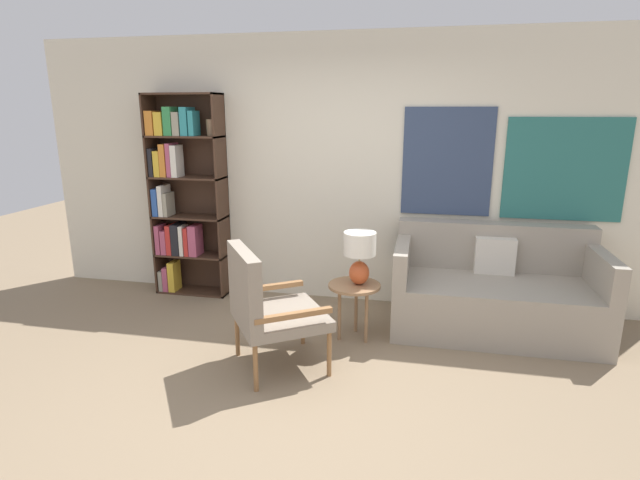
% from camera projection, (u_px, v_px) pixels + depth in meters
% --- Properties ---
extents(ground_plane, '(14.00, 14.00, 0.00)m').
position_uv_depth(ground_plane, '(282.00, 398.00, 3.51)').
color(ground_plane, '#847056').
extents(wall_back, '(6.40, 0.08, 2.70)m').
position_uv_depth(wall_back, '(341.00, 172.00, 5.08)').
color(wall_back, silver).
rests_on(wall_back, ground_plane).
extents(bookshelf, '(0.79, 0.30, 2.13)m').
position_uv_depth(bookshelf, '(180.00, 194.00, 5.30)').
color(bookshelf, '#422B1E').
rests_on(bookshelf, ground_plane).
extents(armchair, '(0.91, 0.91, 0.98)m').
position_uv_depth(armchair, '(264.00, 302.00, 3.78)').
color(armchair, olive).
rests_on(armchair, ground_plane).
extents(couch, '(1.80, 0.95, 0.93)m').
position_uv_depth(couch, '(494.00, 293.00, 4.56)').
color(couch, '#9E9384').
rests_on(couch, ground_plane).
extents(side_table, '(0.45, 0.45, 0.50)m').
position_uv_depth(side_table, '(354.00, 291.00, 4.33)').
color(side_table, '#99704C').
rests_on(side_table, ground_plane).
extents(table_lamp, '(0.28, 0.28, 0.46)m').
position_uv_depth(table_lamp, '(360.00, 252.00, 4.25)').
color(table_lamp, '#C65128').
rests_on(table_lamp, side_table).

